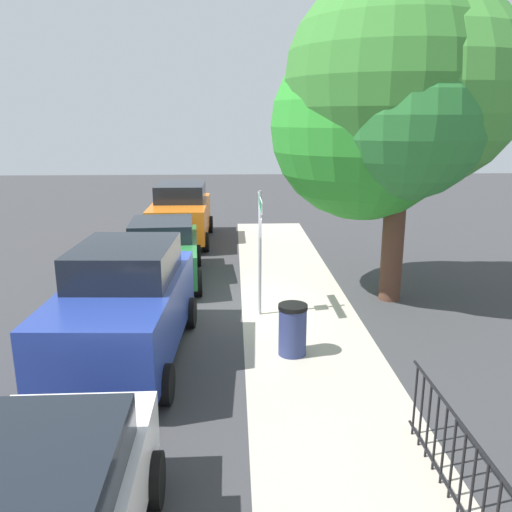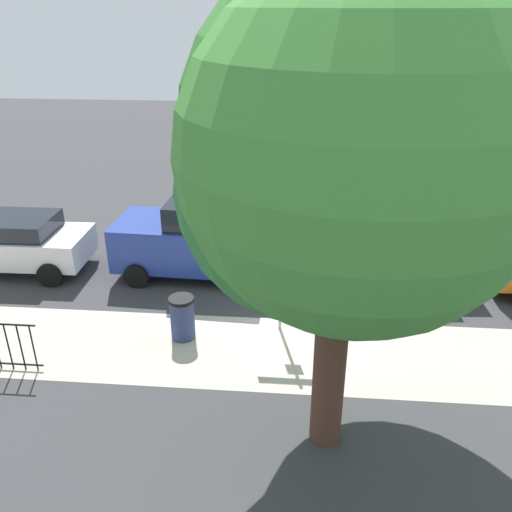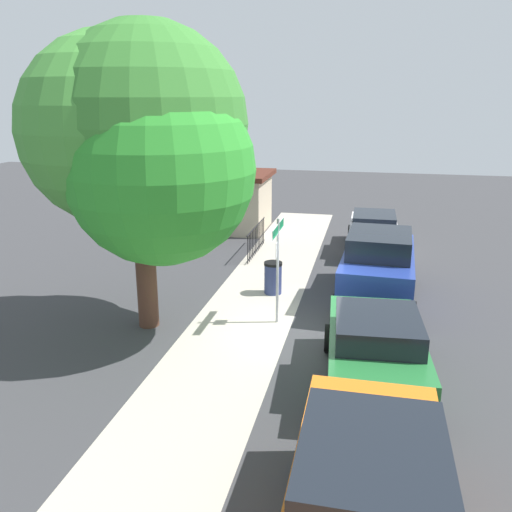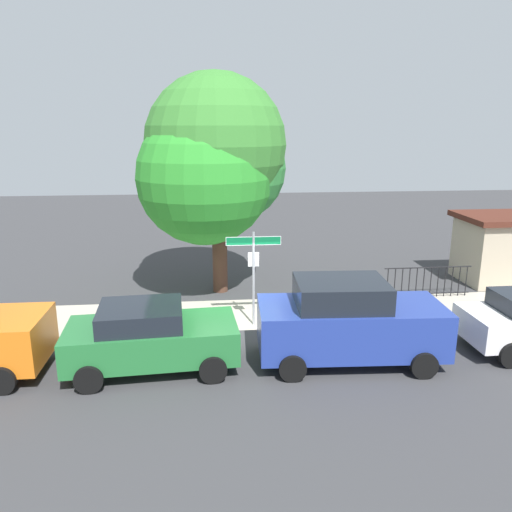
{
  "view_description": "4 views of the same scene",
  "coord_description": "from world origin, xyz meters",
  "px_view_note": "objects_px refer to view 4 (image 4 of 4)",
  "views": [
    {
      "loc": [
        11.58,
        -0.18,
        4.29
      ],
      "look_at": [
        1.13,
        0.28,
        1.53
      ],
      "focal_mm": 36.71,
      "sensor_mm": 36.0,
      "label": 1
    },
    {
      "loc": [
        0.17,
        10.49,
        6.6
      ],
      "look_at": [
        0.99,
        0.8,
        1.98
      ],
      "focal_mm": 37.29,
      "sensor_mm": 36.0,
      "label": 2
    },
    {
      "loc": [
        -12.39,
        -1.84,
        5.77
      ],
      "look_at": [
        -0.03,
        0.85,
        1.95
      ],
      "focal_mm": 37.63,
      "sensor_mm": 36.0,
      "label": 3
    },
    {
      "loc": [
        -0.76,
        -13.36,
        5.72
      ],
      "look_at": [
        0.52,
        0.08,
        2.18
      ],
      "focal_mm": 35.07,
      "sensor_mm": 36.0,
      "label": 4
    }
  ],
  "objects_px": {
    "utility_shed": "(503,248)",
    "trash_bin": "(320,301)",
    "shade_tree": "(215,158)",
    "car_green": "(150,336)",
    "car_blue": "(349,322)",
    "street_sign": "(254,259)"
  },
  "relations": [
    {
      "from": "car_blue",
      "to": "utility_shed",
      "type": "distance_m",
      "value": 9.61
    },
    {
      "from": "car_green",
      "to": "utility_shed",
      "type": "relative_size",
      "value": 1.27
    },
    {
      "from": "trash_bin",
      "to": "car_green",
      "type": "bearing_deg",
      "value": -147.91
    },
    {
      "from": "car_green",
      "to": "trash_bin",
      "type": "xyz_separation_m",
      "value": [
        4.8,
        3.01,
        -0.34
      ]
    },
    {
      "from": "car_green",
      "to": "trash_bin",
      "type": "height_order",
      "value": "car_green"
    },
    {
      "from": "shade_tree",
      "to": "car_blue",
      "type": "distance_m",
      "value": 7.39
    },
    {
      "from": "car_blue",
      "to": "utility_shed",
      "type": "height_order",
      "value": "utility_shed"
    },
    {
      "from": "car_blue",
      "to": "utility_shed",
      "type": "relative_size",
      "value": 1.41
    },
    {
      "from": "street_sign",
      "to": "car_green",
      "type": "distance_m",
      "value": 3.88
    },
    {
      "from": "shade_tree",
      "to": "trash_bin",
      "type": "height_order",
      "value": "shade_tree"
    },
    {
      "from": "utility_shed",
      "to": "trash_bin",
      "type": "bearing_deg",
      "value": -159.04
    },
    {
      "from": "shade_tree",
      "to": "utility_shed",
      "type": "height_order",
      "value": "shade_tree"
    },
    {
      "from": "street_sign",
      "to": "car_blue",
      "type": "distance_m",
      "value": 3.45
    },
    {
      "from": "utility_shed",
      "to": "trash_bin",
      "type": "distance_m",
      "value": 8.15
    },
    {
      "from": "street_sign",
      "to": "utility_shed",
      "type": "distance_m",
      "value": 10.27
    },
    {
      "from": "car_blue",
      "to": "trash_bin",
      "type": "xyz_separation_m",
      "value": [
        -0.03,
        3.05,
        -0.55
      ]
    },
    {
      "from": "utility_shed",
      "to": "trash_bin",
      "type": "height_order",
      "value": "utility_shed"
    },
    {
      "from": "shade_tree",
      "to": "trash_bin",
      "type": "distance_m",
      "value": 5.81
    },
    {
      "from": "car_blue",
      "to": "trash_bin",
      "type": "bearing_deg",
      "value": 93.26
    },
    {
      "from": "shade_tree",
      "to": "utility_shed",
      "type": "xyz_separation_m",
      "value": [
        10.67,
        0.34,
        -3.39
      ]
    },
    {
      "from": "street_sign",
      "to": "car_green",
      "type": "relative_size",
      "value": 0.68
    },
    {
      "from": "car_green",
      "to": "utility_shed",
      "type": "bearing_deg",
      "value": 21.56
    }
  ]
}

